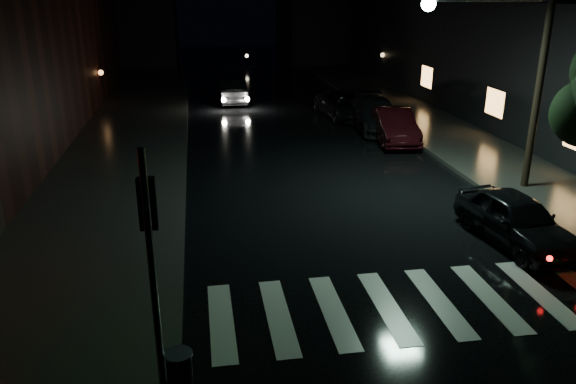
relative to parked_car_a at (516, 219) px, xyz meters
name	(u,v)px	position (x,y,z in m)	size (l,w,h in m)	color
ground	(282,329)	(-6.85, -3.10, -0.69)	(120.00, 120.00, 0.00)	black
sidewalk_left	(115,151)	(-11.85, 10.90, -0.62)	(6.00, 44.00, 0.15)	#282826
sidewalk_right	(450,137)	(3.15, 10.90, -0.62)	(4.00, 44.00, 0.15)	#282826
building_right	(548,59)	(10.15, 14.90, 2.31)	(10.00, 40.00, 6.00)	black
building_far_left	(96,18)	(-16.85, 41.90, 3.31)	(14.00, 10.00, 8.00)	black
building_far_right	(355,21)	(7.15, 41.90, 2.81)	(14.00, 10.00, 7.00)	black
crosswalk	(413,304)	(-3.85, -2.60, -0.68)	(9.00, 3.00, 0.01)	beige
signal_pole_corner	(166,312)	(-9.00, -4.56, 0.85)	(0.68, 0.61, 4.20)	slate
utility_pole	(525,54)	(1.98, 3.90, 3.91)	(4.92, 0.44, 8.00)	black
parked_car_a	(516,219)	(0.00, 0.00, 0.00)	(1.63, 4.05, 1.38)	black
parked_car_b	(394,126)	(0.33, 10.79, 0.05)	(1.56, 4.48, 1.47)	black
parked_car_c	(375,114)	(0.24, 13.19, 0.06)	(2.11, 5.20, 1.51)	black
parked_car_d	(346,105)	(-0.52, 15.96, -0.02)	(2.23, 4.84, 1.35)	black
oncoming_car	(233,91)	(-6.17, 21.16, 0.03)	(1.53, 4.39, 1.45)	black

